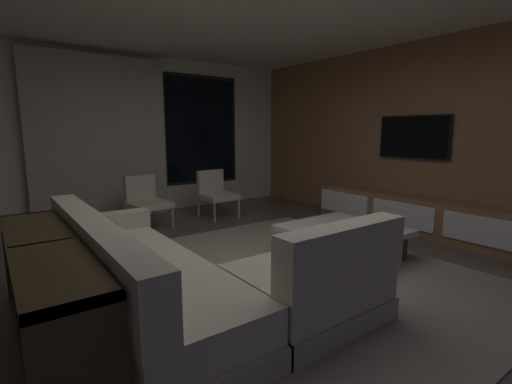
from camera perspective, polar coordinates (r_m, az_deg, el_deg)
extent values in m
plane|color=#564C44|center=(3.69, 0.66, -13.51)|extent=(9.20, 9.20, 0.00)
cube|color=silver|center=(6.69, -18.75, 8.24)|extent=(6.60, 0.12, 2.70)
cube|color=black|center=(7.14, -8.52, 9.48)|extent=(1.52, 0.02, 2.02)
cube|color=black|center=(7.12, -8.46, 9.49)|extent=(1.40, 0.03, 1.90)
cube|color=#BCB5A3|center=(6.37, -22.97, 7.50)|extent=(2.10, 0.12, 2.60)
cube|color=#8E6642|center=(5.78, 25.95, 7.66)|extent=(0.12, 7.80, 2.70)
cube|color=gray|center=(3.82, 5.89, -12.61)|extent=(3.20, 3.80, 0.01)
cube|color=#B1A997|center=(3.17, -16.76, -16.17)|extent=(0.90, 2.50, 0.18)
cube|color=beige|center=(3.09, -16.95, -12.65)|extent=(0.86, 2.42, 0.24)
cube|color=beige|center=(2.89, -23.85, -7.83)|extent=(0.20, 2.50, 0.40)
cube|color=beige|center=(4.08, -22.53, -4.43)|extent=(0.90, 0.20, 0.18)
cube|color=#B1A997|center=(3.01, 7.71, -17.24)|extent=(1.10, 0.90, 0.18)
cube|color=beige|center=(2.93, 7.80, -13.56)|extent=(1.07, 0.86, 0.24)
cube|color=beige|center=(2.59, 13.42, -9.27)|extent=(1.10, 0.20, 0.40)
cube|color=beige|center=(3.45, -23.89, -5.80)|extent=(0.10, 0.36, 0.36)
cube|color=#B2A893|center=(2.66, -19.78, -10.02)|extent=(0.10, 0.36, 0.36)
cube|color=#41331B|center=(4.35, 13.28, -8.04)|extent=(1.00, 1.00, 0.30)
cube|color=white|center=(4.30, 13.37, -5.75)|extent=(1.16, 1.16, 0.06)
cube|color=#C7578E|center=(4.31, 13.52, -5.16)|extent=(0.23, 0.20, 0.02)
cube|color=#416637|center=(4.31, 13.29, -4.81)|extent=(0.29, 0.16, 0.03)
cylinder|color=#B2ADA0|center=(6.11, -2.67, -2.41)|extent=(0.04, 0.04, 0.36)
cylinder|color=#B2ADA0|center=(5.84, -6.46, -3.01)|extent=(0.04, 0.04, 0.36)
cylinder|color=#B2ADA0|center=(6.51, -5.28, -1.70)|extent=(0.04, 0.04, 0.36)
cylinder|color=#B2ADA0|center=(6.26, -8.93, -2.22)|extent=(0.04, 0.04, 0.36)
cube|color=beige|center=(6.14, -5.87, -0.67)|extent=(0.57, 0.59, 0.08)
cube|color=beige|center=(6.31, -7.10, 1.68)|extent=(0.49, 0.10, 0.38)
cylinder|color=#B2ADA0|center=(5.60, -12.81, -3.74)|extent=(0.04, 0.04, 0.36)
cylinder|color=#B2ADA0|center=(5.36, -17.10, -4.52)|extent=(0.04, 0.04, 0.36)
cylinder|color=#B2ADA0|center=(6.02, -15.45, -2.93)|extent=(0.04, 0.04, 0.36)
cylinder|color=#B2ADA0|center=(5.80, -19.52, -3.62)|extent=(0.04, 0.04, 0.36)
cube|color=beige|center=(5.65, -16.31, -1.90)|extent=(0.63, 0.64, 0.08)
cube|color=beige|center=(5.82, -17.60, 0.65)|extent=(0.49, 0.16, 0.38)
cube|color=#8E6642|center=(5.71, 22.95, -3.20)|extent=(0.44, 3.10, 0.52)
cube|color=white|center=(5.05, 31.82, -5.17)|extent=(0.02, 0.93, 0.33)
cube|color=white|center=(5.51, 21.72, -3.29)|extent=(0.02, 0.93, 0.33)
cube|color=white|center=(6.11, 13.41, -1.66)|extent=(0.02, 0.93, 0.33)
cube|color=#39281A|center=(5.33, 30.51, -6.19)|extent=(0.33, 0.68, 0.19)
cube|color=slate|center=(5.24, 33.12, -6.77)|extent=(0.03, 0.04, 0.17)
cube|color=#91A397|center=(5.28, 32.22, -6.75)|extent=(0.03, 0.04, 0.15)
cube|color=#73CA59|center=(5.30, 31.36, -6.49)|extent=(0.03, 0.04, 0.16)
cube|color=#A8B284|center=(5.33, 30.51, -6.21)|extent=(0.03, 0.04, 0.19)
cube|color=#D55A95|center=(5.37, 29.65, -6.13)|extent=(0.03, 0.04, 0.17)
cube|color=#86BD93|center=(5.40, 28.80, -6.11)|extent=(0.03, 0.04, 0.14)
cube|color=#7FBAA2|center=(5.44, 27.97, -5.93)|extent=(0.03, 0.04, 0.15)
cube|color=black|center=(5.81, 23.26, 7.85)|extent=(0.04, 1.07, 0.62)
cube|color=black|center=(5.81, 23.24, 7.85)|extent=(0.05, 1.03, 0.58)
cube|color=#41331B|center=(2.73, -30.13, -7.17)|extent=(0.40, 2.10, 0.04)
cube|color=#41331B|center=(2.93, -29.14, -18.12)|extent=(0.38, 2.04, 0.03)
cube|color=#41331B|center=(1.93, -25.33, -25.22)|extent=(0.40, 0.04, 0.74)
cube|color=#41331B|center=(3.81, -31.47, -8.27)|extent=(0.40, 0.04, 0.74)
cube|color=#41331B|center=(2.84, -29.53, -13.97)|extent=(0.38, 0.03, 0.74)
cube|color=silver|center=(2.13, -25.93, -24.47)|extent=(0.18, 0.04, 0.26)
cube|color=silver|center=(2.29, -26.89, -22.32)|extent=(0.18, 0.04, 0.23)
cube|color=silver|center=(2.45, -28.09, -20.17)|extent=(0.18, 0.04, 0.23)
cube|color=white|center=(2.62, -28.70, -18.01)|extent=(0.18, 0.04, 0.26)
cube|color=white|center=(2.79, -29.14, -16.61)|extent=(0.18, 0.04, 0.23)
cube|color=silver|center=(2.96, -29.53, -14.88)|extent=(0.18, 0.04, 0.25)
cube|color=silver|center=(3.13, -30.11, -13.50)|extent=(0.18, 0.04, 0.26)
cube|color=white|center=(3.31, -30.32, -12.56)|extent=(0.18, 0.04, 0.23)
cube|color=silver|center=(3.49, -30.91, -11.57)|extent=(0.18, 0.04, 0.22)
cube|color=white|center=(3.66, -31.25, -10.37)|extent=(0.18, 0.04, 0.26)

